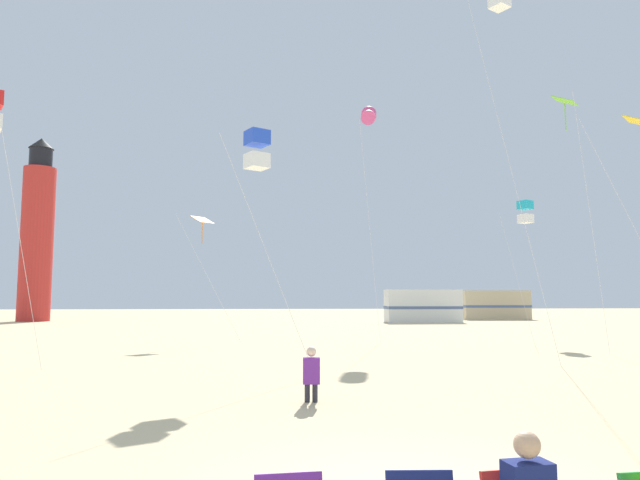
% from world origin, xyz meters
% --- Properties ---
extents(kite_flyer_standing, '(0.35, 0.52, 1.16)m').
position_xyz_m(kite_flyer_standing, '(-0.66, 5.62, 0.61)').
color(kite_flyer_standing, '#722D99').
rests_on(kite_flyer_standing, ground).
extents(kite_diamond_orange, '(3.05, 2.66, 6.19)m').
position_xyz_m(kite_diamond_orange, '(-4.89, 22.40, 5.77)').
color(kite_diamond_orange, silver).
rests_on(kite_diamond_orange, ground).
extents(kite_diamond_lime, '(1.79, 1.79, 10.13)m').
position_xyz_m(kite_diamond_lime, '(10.12, 15.02, 9.50)').
color(kite_diamond_lime, silver).
rests_on(kite_diamond_lime, ground).
extents(kite_box_cyan, '(1.65, 1.65, 7.05)m').
position_xyz_m(kite_box_cyan, '(11.38, 21.77, 6.47)').
color(kite_box_cyan, silver).
rests_on(kite_box_cyan, ground).
extents(kite_box_blue, '(2.63, 2.09, 7.07)m').
position_xyz_m(kite_box_blue, '(-1.94, 10.52, 6.49)').
color(kite_box_blue, silver).
rests_on(kite_box_blue, ground).
extents(kite_tube_rainbow, '(1.20, 2.59, 11.90)m').
position_xyz_m(kite_tube_rainbow, '(3.32, 21.51, 11.19)').
color(kite_tube_rainbow, silver).
rests_on(kite_tube_rainbow, ground).
extents(lighthouse_distant, '(2.80, 2.80, 16.80)m').
position_xyz_m(lighthouse_distant, '(-22.76, 47.79, 7.84)').
color(lighthouse_distant, red).
rests_on(lighthouse_distant, ground).
extents(rv_van_white, '(6.44, 2.35, 2.80)m').
position_xyz_m(rv_van_white, '(11.63, 42.98, 1.39)').
color(rv_van_white, white).
rests_on(rv_van_white, ground).
extents(rv_van_tan, '(6.56, 2.71, 2.80)m').
position_xyz_m(rv_van_tan, '(20.45, 48.93, 1.39)').
color(rv_van_tan, '#C6B28C').
rests_on(rv_van_tan, ground).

